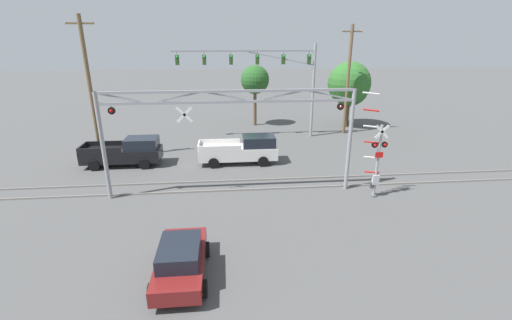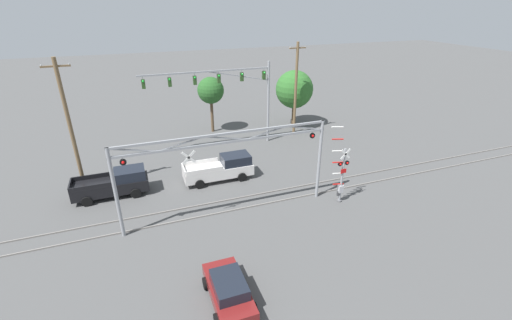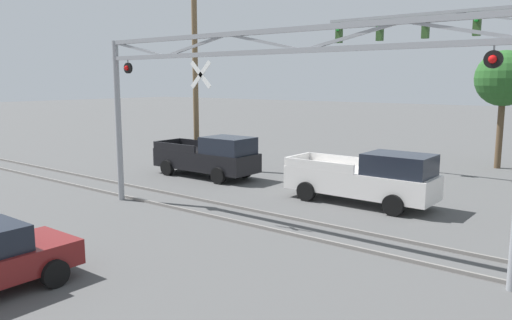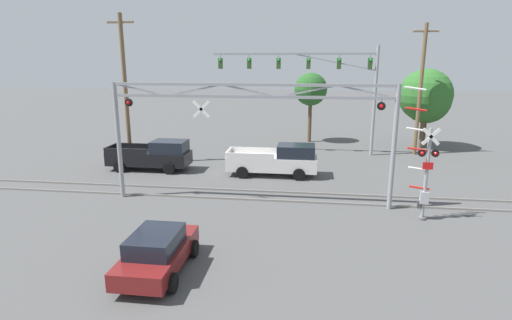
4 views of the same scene
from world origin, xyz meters
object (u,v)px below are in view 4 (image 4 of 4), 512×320
at_px(crossing_gantry, 250,117).
at_px(background_tree_far_left_verge, 427,100).
at_px(pickup_truck_following, 153,155).
at_px(utility_pole_right, 420,89).
at_px(pickup_truck_lead, 277,160).
at_px(traffic_signal_span, 328,77).
at_px(crossing_signal_mast, 424,174).
at_px(background_tree_beyond_span, 425,95).
at_px(utility_pole_left, 125,89).
at_px(background_tree_far_right_verge, 311,90).
at_px(sedan_waiting, 157,251).

distance_m(crossing_gantry, background_tree_far_left_verge, 19.94).
bearing_deg(crossing_gantry, pickup_truck_following, 143.14).
bearing_deg(background_tree_far_left_verge, utility_pole_right, -114.57).
bearing_deg(pickup_truck_following, utility_pole_right, 21.20).
bearing_deg(pickup_truck_lead, traffic_signal_span, 64.14).
distance_m(crossing_signal_mast, utility_pole_right, 14.32).
bearing_deg(background_tree_beyond_span, background_tree_far_left_verge, 62.01).
xyz_separation_m(pickup_truck_lead, pickup_truck_following, (-8.17, 0.27, -0.00)).
bearing_deg(background_tree_far_left_verge, pickup_truck_lead, -137.74).
relative_size(utility_pole_left, background_tree_beyond_span, 1.56).
xyz_separation_m(pickup_truck_lead, background_tree_far_right_verge, (1.98, 11.35, 3.62)).
bearing_deg(sedan_waiting, background_tree_far_left_verge, 57.59).
bearing_deg(crossing_signal_mast, background_tree_far_right_verge, 105.97).
bearing_deg(utility_pole_left, traffic_signal_span, 19.79).
bearing_deg(background_tree_far_right_verge, pickup_truck_lead, -99.88).
height_order(crossing_gantry, background_tree_beyond_span, background_tree_beyond_span).
bearing_deg(traffic_signal_span, utility_pole_left, -160.21).
distance_m(pickup_truck_following, background_tree_beyond_span, 21.78).
bearing_deg(crossing_signal_mast, crossing_gantry, 171.42).
height_order(crossing_gantry, sedan_waiting, crossing_gantry).
relative_size(sedan_waiting, background_tree_far_left_verge, 0.68).
distance_m(traffic_signal_span, utility_pole_right, 6.98).
bearing_deg(utility_pole_right, crossing_signal_mast, -102.51).
bearing_deg(crossing_gantry, background_tree_far_left_verge, 51.40).
height_order(crossing_signal_mast, traffic_signal_span, traffic_signal_span).
distance_m(sedan_waiting, background_tree_beyond_span, 26.56).
xyz_separation_m(traffic_signal_span, background_tree_beyond_span, (7.95, 3.19, -1.52)).
bearing_deg(pickup_truck_lead, crossing_gantry, -100.44).
distance_m(traffic_signal_span, pickup_truck_following, 13.89).
bearing_deg(crossing_gantry, background_tree_far_right_verge, 79.94).
distance_m(pickup_truck_following, utility_pole_right, 19.98).
relative_size(sedan_waiting, background_tree_beyond_span, 0.61).
distance_m(pickup_truck_lead, utility_pole_right, 13.10).
bearing_deg(pickup_truck_following, traffic_signal_span, 29.08).
height_order(crossing_gantry, crossing_signal_mast, crossing_gantry).
relative_size(pickup_truck_lead, background_tree_beyond_span, 0.87).
xyz_separation_m(crossing_gantry, background_tree_beyond_span, (12.09, 14.92, -0.02)).
xyz_separation_m(crossing_signal_mast, utility_pole_left, (-17.48, 8.03, 3.03)).
height_order(sedan_waiting, utility_pole_right, utility_pole_right).
distance_m(traffic_signal_span, pickup_truck_lead, 8.81).
xyz_separation_m(sedan_waiting, background_tree_far_left_verge, (14.50, 22.84, 3.16)).
bearing_deg(crossing_gantry, sedan_waiting, -105.86).
relative_size(pickup_truck_lead, utility_pole_right, 0.58).
bearing_deg(background_tree_far_left_verge, crossing_signal_mast, -104.85).
xyz_separation_m(traffic_signal_span, pickup_truck_following, (-11.36, -6.32, -4.89)).
relative_size(pickup_truck_following, background_tree_far_left_verge, 0.92).
xyz_separation_m(utility_pole_right, background_tree_far_right_verge, (-8.10, 4.00, -0.40)).
height_order(crossing_signal_mast, utility_pole_left, utility_pole_left).
relative_size(crossing_signal_mast, pickup_truck_following, 1.11).
relative_size(traffic_signal_span, utility_pole_left, 1.22).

